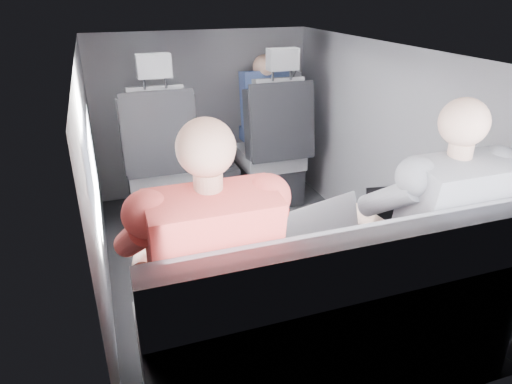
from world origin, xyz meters
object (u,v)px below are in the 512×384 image
object	(u,v)px
soda_cup	(213,156)
laptop_silver	(310,240)
center_console	(218,185)
rear_bench	(333,331)
passenger_rear_right	(425,233)
front_seat_left	(160,170)
front_seat_right	(272,157)
laptop_white	(183,256)
passenger_rear_left	(206,274)
passenger_front_right	(264,107)
water_bottle	(228,156)
laptop_black	(388,217)

from	to	relation	value
soda_cup	laptop_silver	xyz separation A→B (m)	(0.02, -1.67, 0.17)
center_console	soda_cup	distance (m)	0.28
rear_bench	passenger_rear_right	bearing A→B (deg)	10.97
front_seat_left	front_seat_right	world-z (taller)	same
laptop_white	passenger_rear_left	distance (m)	0.21
center_console	passenger_front_right	world-z (taller)	passenger_front_right
front_seat_left	water_bottle	distance (m)	0.52
passenger_front_right	passenger_rear_left	bearing A→B (deg)	-115.71
front_seat_left	passenger_rear_left	world-z (taller)	passenger_rear_left
laptop_silver	passenger_rear_left	size ratio (longest dim) A/B	0.36
laptop_black	water_bottle	bearing A→B (deg)	103.87
center_console	laptop_black	bearing A→B (deg)	-74.99
front_seat_right	water_bottle	size ratio (longest dim) A/B	7.98
front_seat_right	passenger_rear_right	bearing A→B (deg)	-88.84
front_seat_left	rear_bench	distance (m)	1.96
front_seat_right	rear_bench	distance (m)	1.96
front_seat_right	laptop_white	world-z (taller)	front_seat_right
center_console	passenger_rear_left	size ratio (longest dim) A/B	0.37
laptop_black	passenger_rear_right	xyz separation A→B (m)	(0.05, -0.21, 0.02)
center_console	water_bottle	xyz separation A→B (m)	(0.06, -0.11, 0.27)
laptop_black	rear_bench	bearing A→B (deg)	-144.86
water_bottle	center_console	bearing A→B (deg)	119.42
passenger_rear_right	laptop_silver	bearing A→B (deg)	166.47
water_bottle	passenger_rear_right	world-z (taller)	passenger_rear_right
soda_cup	laptop_black	size ratio (longest dim) A/B	0.70
laptop_silver	passenger_rear_left	bearing A→B (deg)	-166.07
front_seat_right	water_bottle	xyz separation A→B (m)	(-0.39, -0.07, 0.07)
rear_bench	passenger_front_right	bearing A→B (deg)	77.62
rear_bench	water_bottle	xyz separation A→B (m)	(0.06, 1.83, 0.16)
passenger_rear_left	passenger_front_right	size ratio (longest dim) A/B	1.76
water_bottle	passenger_rear_left	distance (m)	1.84
front_seat_right	front_seat_left	bearing A→B (deg)	180.00
center_console	rear_bench	bearing A→B (deg)	-90.00
center_console	rear_bench	world-z (taller)	rear_bench
laptop_silver	passenger_rear_right	bearing A→B (deg)	-13.53
front_seat_left	passenger_front_right	xyz separation A→B (m)	(0.92, 0.26, 0.34)
laptop_white	laptop_silver	world-z (taller)	laptop_silver
rear_bench	passenger_rear_right	size ratio (longest dim) A/B	1.25
front_seat_left	passenger_rear_left	xyz separation A→B (m)	(-0.07, -1.81, 0.25)
water_bottle	front_seat_left	bearing A→B (deg)	172.25
laptop_silver	passenger_front_right	world-z (taller)	passenger_front_right
front_seat_left	center_console	xyz separation A→B (m)	(0.45, 0.04, -0.20)
soda_cup	water_bottle	world-z (taller)	soda_cup
rear_bench	passenger_rear_left	xyz separation A→B (m)	(-0.52, 0.09, 0.35)
water_bottle	laptop_black	xyz separation A→B (m)	(0.38, -1.52, 0.16)
soda_cup	passenger_rear_right	xyz separation A→B (m)	(0.53, -1.79, 0.18)
passenger_rear_right	passenger_rear_left	bearing A→B (deg)	-179.99
front_seat_left	rear_bench	world-z (taller)	front_seat_left
center_console	passenger_front_right	distance (m)	0.75
soda_cup	water_bottle	distance (m)	0.12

